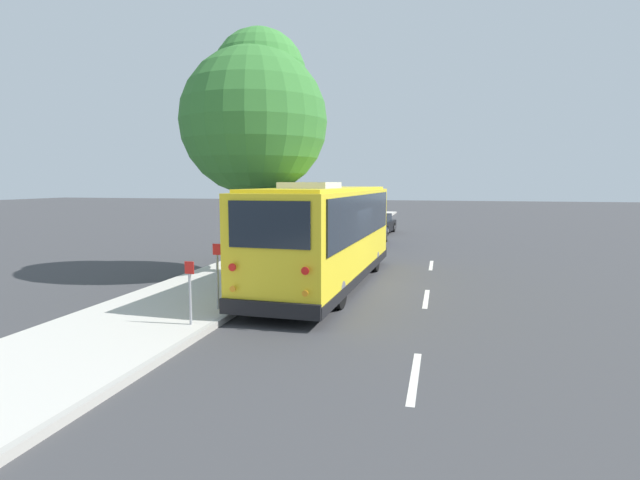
% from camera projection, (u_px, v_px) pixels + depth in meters
% --- Properties ---
extents(ground_plane, '(160.00, 160.00, 0.00)m').
position_uv_depth(ground_plane, '(345.00, 287.00, 16.05)').
color(ground_plane, '#3D3D3F').
extents(sidewalk_slab, '(80.00, 3.65, 0.15)m').
position_uv_depth(sidewalk_slab, '(232.00, 279.00, 16.98)').
color(sidewalk_slab, beige).
rests_on(sidewalk_slab, ground).
extents(curb_strip, '(80.00, 0.14, 0.15)m').
position_uv_depth(curb_strip, '(285.00, 281.00, 16.53)').
color(curb_strip, '#AAA69D').
rests_on(curb_strip, ground).
extents(shuttle_bus, '(10.36, 2.79, 3.34)m').
position_uv_depth(shuttle_bus, '(327.00, 231.00, 16.02)').
color(shuttle_bus, yellow).
rests_on(shuttle_bus, ground).
extents(parked_sedan_navy, '(4.57, 2.03, 1.27)m').
position_uv_depth(parked_sedan_navy, '(370.00, 234.00, 26.88)').
color(parked_sedan_navy, '#19234C').
rests_on(parked_sedan_navy, ground).
extents(parked_sedan_black, '(4.25, 2.00, 1.30)m').
position_uv_depth(parked_sedan_black, '(378.00, 224.00, 32.78)').
color(parked_sedan_black, black).
rests_on(parked_sedan_black, ground).
extents(street_tree, '(5.07, 5.07, 8.58)m').
position_uv_depth(street_tree, '(255.00, 112.00, 17.32)').
color(street_tree, brown).
rests_on(street_tree, sidewalk_slab).
extents(sign_post_near, '(0.06, 0.22, 1.44)m').
position_uv_depth(sign_post_near, '(190.00, 292.00, 11.15)').
color(sign_post_near, gray).
rests_on(sign_post_near, sidewalk_slab).
extents(sign_post_far, '(0.06, 0.22, 1.66)m').
position_uv_depth(sign_post_far, '(218.00, 276.00, 12.49)').
color(sign_post_far, gray).
rests_on(sign_post_far, sidewalk_slab).
extents(fire_hydrant, '(0.22, 0.22, 0.81)m').
position_uv_depth(fire_hydrant, '(317.00, 243.00, 23.18)').
color(fire_hydrant, red).
rests_on(fire_hydrant, sidewalk_slab).
extents(lane_stripe_behind, '(2.40, 0.14, 0.01)m').
position_uv_depth(lane_stripe_behind, '(414.00, 377.00, 8.58)').
color(lane_stripe_behind, silver).
rests_on(lane_stripe_behind, ground).
extents(lane_stripe_mid, '(2.40, 0.14, 0.01)m').
position_uv_depth(lane_stripe_mid, '(426.00, 299.00, 14.37)').
color(lane_stripe_mid, silver).
rests_on(lane_stripe_mid, ground).
extents(lane_stripe_ahead, '(2.40, 0.14, 0.01)m').
position_uv_depth(lane_stripe_ahead, '(431.00, 265.00, 20.16)').
color(lane_stripe_ahead, silver).
rests_on(lane_stripe_ahead, ground).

